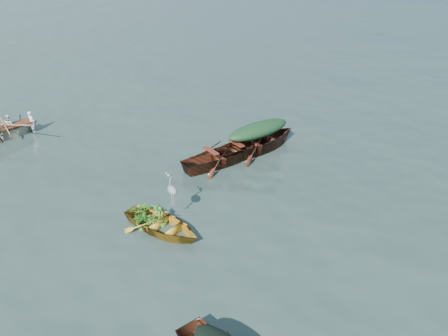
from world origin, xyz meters
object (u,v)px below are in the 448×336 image
object	(u,v)px
open_wooden_boat	(224,163)
rowed_boat	(5,138)
yellow_dinghy	(162,231)
green_tarp_boat	(258,151)
heron	(173,195)

from	to	relation	value
open_wooden_boat	rowed_boat	bearing A→B (deg)	41.18
yellow_dinghy	rowed_boat	distance (m)	9.20
rowed_boat	yellow_dinghy	bearing A→B (deg)	-177.88
yellow_dinghy	green_tarp_boat	xyz separation A→B (m)	(5.15, 2.52, 0.00)
green_tarp_boat	heron	world-z (taller)	heron
open_wooden_boat	green_tarp_boat	bearing A→B (deg)	-87.12
yellow_dinghy	heron	world-z (taller)	heron
green_tarp_boat	yellow_dinghy	bearing A→B (deg)	111.64
heron	green_tarp_boat	bearing A→B (deg)	4.26
rowed_boat	heron	distance (m)	9.14
green_tarp_boat	open_wooden_boat	world-z (taller)	green_tarp_boat
yellow_dinghy	open_wooden_boat	distance (m)	4.30
green_tarp_boat	rowed_boat	bearing A→B (deg)	45.54
yellow_dinghy	green_tarp_boat	world-z (taller)	green_tarp_boat
heron	open_wooden_boat	bearing A→B (deg)	13.20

